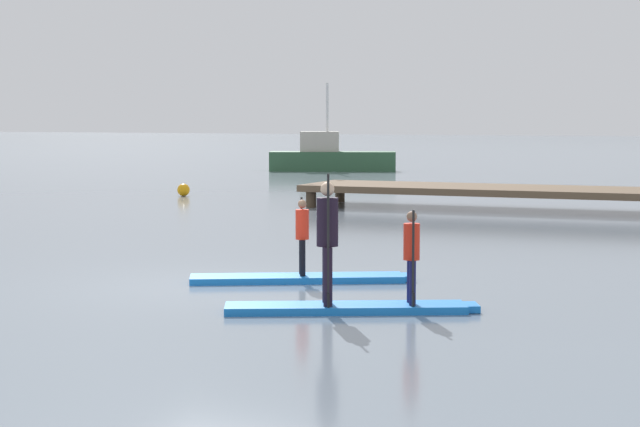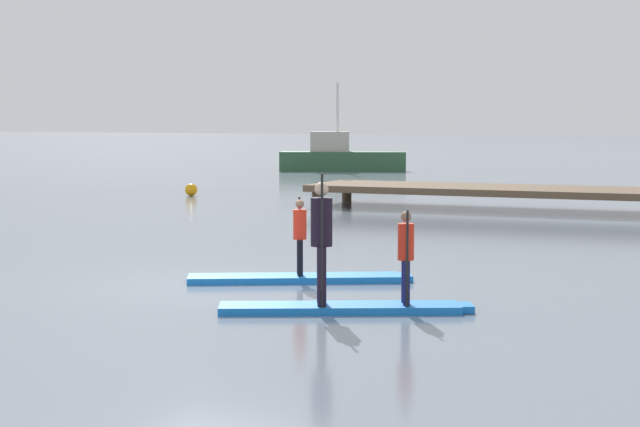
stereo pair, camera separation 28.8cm
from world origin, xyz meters
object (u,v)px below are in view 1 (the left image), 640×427
Objects in this scene: paddleboard_near at (302,278)px; paddleboard_far at (351,308)px; fishing_boat_green_midground at (330,157)px; paddler_adult at (327,235)px; paddler_child_solo at (302,233)px; mooring_buoy_near at (184,190)px; paddler_child_front at (412,252)px.

paddleboard_far is (1.63, -2.21, -0.00)m from paddleboard_near.
fishing_boat_green_midground is at bearing 110.88° from paddleboard_near.
paddleboard_far is 1.00m from paddler_adult.
paddleboard_near is 2.79× the size of paddler_child_solo.
paddler_child_solo is at bearing 119.85° from paddler_adult.
paddler_adult is (-0.28, -0.13, 0.95)m from paddleboard_far.
paddleboard_far is at bearing -53.78° from paddler_child_solo.
paddler_child_solo is 0.21× the size of fishing_boat_green_midground.
paddleboard_near is 8.46× the size of mooring_buoy_near.
paddler_adult reaches higher than paddler_child_front.
paddleboard_far is at bearing -67.97° from fishing_boat_green_midground.
fishing_boat_green_midground is 16.31m from mooring_buoy_near.
fishing_boat_green_midground reaches higher than paddler_adult.
paddler_child_solo is at bearing 126.22° from paddleboard_far.
paddleboard_near is at bearing -93.57° from paddler_child_solo.
mooring_buoy_near is (-12.85, 17.23, -0.58)m from paddler_child_front.
paddler_adult is at bearing -60.00° from paddleboard_near.
paddler_adult reaches higher than paddleboard_far.
paddleboard_far is at bearing 25.73° from paddler_adult.
paddleboard_far is 8.20× the size of mooring_buoy_near.
paddleboard_near is 18.59m from mooring_buoy_near.
fishing_boat_green_midground is at bearing 110.88° from paddler_child_solo.
paddler_child_front is at bearing 23.69° from paddleboard_far.
paddleboard_near is 0.70m from paddler_child_solo.
fishing_boat_green_midground reaches higher than paddler_child_solo.
mooring_buoy_near is at bearing 124.43° from paddleboard_near.
paddleboard_far is 1.06m from paddler_child_front.
paddler_child_front reaches higher than paddleboard_near.
paddler_child_front is at bearing -66.75° from fishing_boat_green_midground.
fishing_boat_green_midground is (-13.39, 33.91, -0.40)m from paddler_adult.
paddler_child_solo is 18.58m from mooring_buoy_near.
fishing_boat_green_midground reaches higher than paddler_child_front.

